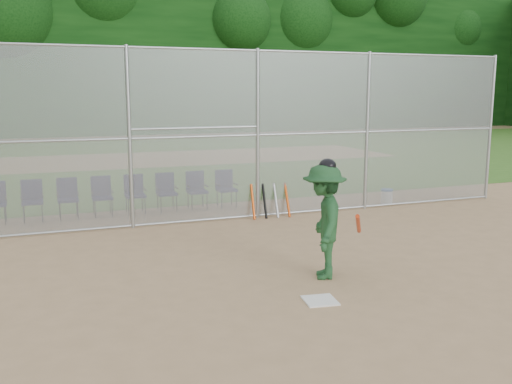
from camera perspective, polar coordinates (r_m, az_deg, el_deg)
name	(u,v)px	position (r m, az deg, el deg)	size (l,w,h in m)	color
ground	(313,287)	(9.06, 5.76, -9.46)	(100.00, 100.00, 0.00)	tan
grass_strip	(132,160)	(26.08, -12.32, 3.16)	(100.00, 100.00, 0.00)	#33611D
dirt_patch_far	(132,160)	(26.08, -12.32, 3.17)	(24.00, 24.00, 0.00)	tan
backstop_fence	(217,133)	(13.23, -3.91, 5.90)	(16.09, 0.09, 4.00)	gray
treeline	(120,37)	(27.99, -13.41, 14.85)	(81.00, 60.00, 11.00)	black
home_plate	(320,300)	(8.50, 6.42, -10.73)	(0.46, 0.46, 0.02)	white
batter_at_plate	(324,221)	(9.31, 6.82, -2.86)	(1.21, 1.44, 1.97)	#1D4925
water_cooler	(387,196)	(15.84, 12.94, -0.44)	(0.33, 0.33, 0.41)	white
spare_bats	(270,201)	(13.77, 1.43, -0.88)	(0.96, 0.37, 0.83)	#D84C14
chair_1	(32,201)	(14.35, -21.46, -0.85)	(0.54, 0.52, 0.96)	#10113E
chair_2	(68,199)	(14.36, -18.28, -0.65)	(0.54, 0.52, 0.96)	#10113E
chair_3	(102,197)	(14.42, -15.12, -0.45)	(0.54, 0.52, 0.96)	#10113E
chair_4	(135,195)	(14.52, -11.98, -0.25)	(0.54, 0.52, 0.96)	#10113E
chair_5	(167,193)	(14.66, -8.90, -0.06)	(0.54, 0.52, 0.96)	#10113E
chair_6	(197,191)	(14.84, -5.89, 0.14)	(0.54, 0.52, 0.96)	#10113E
chair_7	(227,189)	(15.07, -2.96, 0.32)	(0.54, 0.52, 0.96)	#10113E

